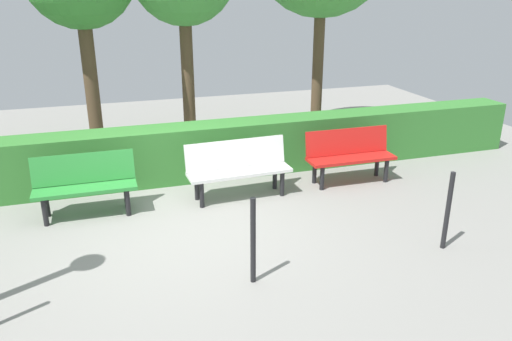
# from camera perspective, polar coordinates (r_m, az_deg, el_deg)

# --- Properties ---
(ground_plane) EXTENTS (16.00, 16.00, 0.00)m
(ground_plane) POSITION_cam_1_polar(r_m,az_deg,el_deg) (6.86, -8.02, -6.40)
(ground_plane) COLOR gray
(bench_red) EXTENTS (1.45, 0.47, 0.86)m
(bench_red) POSITION_cam_1_polar(r_m,az_deg,el_deg) (8.32, 10.54, 1.93)
(bench_red) COLOR red
(bench_red) RESTS_ON ground_plane
(bench_white) EXTENTS (1.58, 0.52, 0.86)m
(bench_white) POSITION_cam_1_polar(r_m,az_deg,el_deg) (7.60, -2.04, 0.48)
(bench_white) COLOR white
(bench_white) RESTS_ON ground_plane
(bench_green) EXTENTS (1.39, 0.48, 0.86)m
(bench_green) POSITION_cam_1_polar(r_m,az_deg,el_deg) (7.39, -18.81, -1.28)
(bench_green) COLOR #2D8C38
(bench_green) RESTS_ON ground_plane
(hedge_row) EXTENTS (11.19, 0.60, 0.90)m
(hedge_row) POSITION_cam_1_polar(r_m,az_deg,el_deg) (8.49, -4.20, 2.39)
(hedge_row) COLOR #387F33
(hedge_row) RESTS_ON ground_plane
(railing_post_near) EXTENTS (0.06, 0.06, 1.00)m
(railing_post_near) POSITION_cam_1_polar(r_m,az_deg,el_deg) (6.51, 20.89, -4.30)
(railing_post_near) COLOR black
(railing_post_near) RESTS_ON ground_plane
(railing_post_mid) EXTENTS (0.06, 0.06, 1.00)m
(railing_post_mid) POSITION_cam_1_polar(r_m,az_deg,el_deg) (5.42, -0.33, -7.98)
(railing_post_mid) COLOR black
(railing_post_mid) RESTS_ON ground_plane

